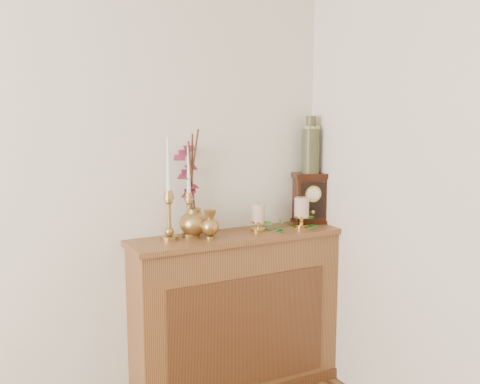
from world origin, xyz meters
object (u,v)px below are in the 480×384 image
ginger_jar (189,188)px  mantel_clock (310,198)px  bud_vase (210,225)px  ceramic_vase (311,147)px  candlestick_center (189,207)px  candlestick_left (169,207)px

ginger_jar → mantel_clock: 0.79m
bud_vase → mantel_clock: mantel_clock is taller
bud_vase → ceramic_vase: bearing=8.8°
candlestick_center → candlestick_left: bearing=-170.7°
ceramic_vase → ginger_jar: bearing=178.3°
candlestick_left → bud_vase: 0.24m
bud_vase → ginger_jar: ginger_jar is taller
ginger_jar → mantel_clock: ginger_jar is taller
candlestick_left → ginger_jar: (0.14, 0.05, 0.09)m
mantel_clock → bud_vase: bearing=-154.6°
candlestick_left → ginger_jar: size_ratio=0.93×
bud_vase → ceramic_vase: 0.82m
ginger_jar → ceramic_vase: bearing=-1.7°
bud_vase → candlestick_left: bearing=158.0°
candlestick_center → mantel_clock: bearing=0.6°
bud_vase → ceramic_vase: (0.72, 0.11, 0.38)m
candlestick_left → candlestick_center: 0.13m
bud_vase → mantel_clock: size_ratio=0.52×
candlestick_center → bud_vase: (0.08, -0.10, -0.09)m
candlestick_left → ginger_jar: 0.17m
bud_vase → ginger_jar: 0.24m
candlestick_center → ginger_jar: bearing=68.5°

